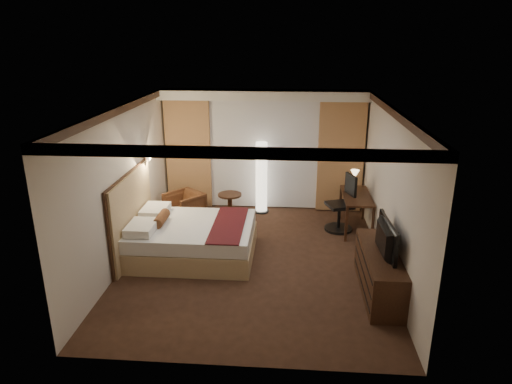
# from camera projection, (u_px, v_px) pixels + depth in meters

# --- Properties ---
(floor) EXTENTS (4.50, 5.50, 0.01)m
(floor) POSITION_uv_depth(u_px,v_px,m) (254.00, 260.00, 8.10)
(floor) COLOR #321F13
(floor) RESTS_ON ground
(ceiling) EXTENTS (4.50, 5.50, 0.01)m
(ceiling) POSITION_uv_depth(u_px,v_px,m) (254.00, 108.00, 7.23)
(ceiling) COLOR white
(ceiling) RESTS_ON back_wall
(back_wall) EXTENTS (4.50, 0.02, 2.70)m
(back_wall) POSITION_uv_depth(u_px,v_px,m) (264.00, 150.00, 10.26)
(back_wall) COLOR beige
(back_wall) RESTS_ON floor
(left_wall) EXTENTS (0.02, 5.50, 2.70)m
(left_wall) POSITION_uv_depth(u_px,v_px,m) (124.00, 185.00, 7.83)
(left_wall) COLOR beige
(left_wall) RESTS_ON floor
(right_wall) EXTENTS (0.02, 5.50, 2.70)m
(right_wall) POSITION_uv_depth(u_px,v_px,m) (390.00, 192.00, 7.50)
(right_wall) COLOR beige
(right_wall) RESTS_ON floor
(crown_molding) EXTENTS (4.50, 5.50, 0.12)m
(crown_molding) POSITION_uv_depth(u_px,v_px,m) (254.00, 112.00, 7.25)
(crown_molding) COLOR black
(crown_molding) RESTS_ON ceiling
(soffit) EXTENTS (4.50, 0.50, 0.20)m
(soffit) POSITION_uv_depth(u_px,v_px,m) (264.00, 95.00, 9.62)
(soffit) COLOR white
(soffit) RESTS_ON ceiling
(curtain_sheer) EXTENTS (2.48, 0.04, 2.45)m
(curtain_sheer) POSITION_uv_depth(u_px,v_px,m) (264.00, 155.00, 10.22)
(curtain_sheer) COLOR silver
(curtain_sheer) RESTS_ON back_wall
(curtain_left_drape) EXTENTS (1.00, 0.14, 2.45)m
(curtain_left_drape) POSITION_uv_depth(u_px,v_px,m) (189.00, 154.00, 10.28)
(curtain_left_drape) COLOR tan
(curtain_left_drape) RESTS_ON back_wall
(curtain_right_drape) EXTENTS (1.00, 0.14, 2.45)m
(curtain_right_drape) POSITION_uv_depth(u_px,v_px,m) (341.00, 157.00, 10.04)
(curtain_right_drape) COLOR tan
(curtain_right_drape) RESTS_ON back_wall
(wall_sconce) EXTENTS (0.24, 0.24, 0.24)m
(wall_sconce) POSITION_uv_depth(u_px,v_px,m) (148.00, 156.00, 8.64)
(wall_sconce) COLOR white
(wall_sconce) RESTS_ON left_wall
(bed) EXTENTS (2.16, 1.68, 0.63)m
(bed) POSITION_uv_depth(u_px,v_px,m) (193.00, 239.00, 8.19)
(bed) COLOR white
(bed) RESTS_ON floor
(headboard) EXTENTS (0.12, 1.98, 1.50)m
(headboard) POSITION_uv_depth(u_px,v_px,m) (132.00, 215.00, 8.13)
(headboard) COLOR tan
(headboard) RESTS_ON floor
(armchair) EXTENTS (0.94, 0.93, 0.71)m
(armchair) POSITION_uv_depth(u_px,v_px,m) (184.00, 206.00, 9.72)
(armchair) COLOR #4B2416
(armchair) RESTS_ON floor
(side_table) EXTENTS (0.51, 0.51, 0.56)m
(side_table) POSITION_uv_depth(u_px,v_px,m) (230.00, 206.00, 9.90)
(side_table) COLOR black
(side_table) RESTS_ON floor
(floor_lamp) EXTENTS (0.34, 0.34, 1.62)m
(floor_lamp) POSITION_uv_depth(u_px,v_px,m) (261.00, 178.00, 10.09)
(floor_lamp) COLOR white
(floor_lamp) RESTS_ON floor
(desk) EXTENTS (0.55, 1.27, 0.75)m
(desk) POSITION_uv_depth(u_px,v_px,m) (356.00, 212.00, 9.29)
(desk) COLOR black
(desk) RESTS_ON floor
(desk_lamp) EXTENTS (0.18, 0.18, 0.34)m
(desk_lamp) POSITION_uv_depth(u_px,v_px,m) (354.00, 180.00, 9.57)
(desk_lamp) COLOR #FFD899
(desk_lamp) RESTS_ON desk
(office_chair) EXTENTS (0.72, 0.72, 1.17)m
(office_chair) POSITION_uv_depth(u_px,v_px,m) (340.00, 203.00, 9.19)
(office_chair) COLOR black
(office_chair) RESTS_ON floor
(dresser) EXTENTS (0.50, 1.77, 0.69)m
(dresser) POSITION_uv_depth(u_px,v_px,m) (379.00, 272.00, 7.00)
(dresser) COLOR black
(dresser) RESTS_ON floor
(television) EXTENTS (0.64, 1.06, 0.14)m
(television) POSITION_uv_depth(u_px,v_px,m) (381.00, 234.00, 6.79)
(television) COLOR black
(television) RESTS_ON dresser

